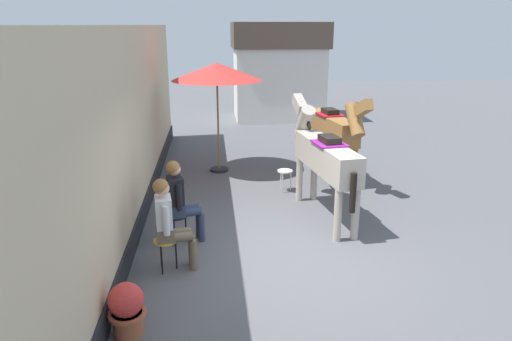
# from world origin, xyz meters

# --- Properties ---
(ground_plane) EXTENTS (40.00, 40.00, 0.00)m
(ground_plane) POSITION_xyz_m (0.00, 3.00, 0.00)
(ground_plane) COLOR #56565B
(pub_facade_wall) EXTENTS (0.34, 14.00, 3.40)m
(pub_facade_wall) POSITION_xyz_m (-2.55, 1.50, 1.54)
(pub_facade_wall) COLOR #CCB793
(pub_facade_wall) RESTS_ON ground_plane
(distant_cottage) EXTENTS (3.40, 2.60, 3.50)m
(distant_cottage) POSITION_xyz_m (1.40, 11.31, 1.80)
(distant_cottage) COLOR silver
(distant_cottage) RESTS_ON ground_plane
(seated_visitor_near) EXTENTS (0.61, 0.49, 1.39)m
(seated_visitor_near) POSITION_xyz_m (-1.76, -0.15, 0.78)
(seated_visitor_near) COLOR gold
(seated_visitor_near) RESTS_ON ground_plane
(seated_visitor_far) EXTENTS (0.61, 0.48, 1.39)m
(seated_visitor_far) POSITION_xyz_m (-1.66, 0.76, 0.78)
(seated_visitor_far) COLOR black
(seated_visitor_far) RESTS_ON ground_plane
(saddled_horse_near) EXTENTS (0.75, 2.99, 2.06)m
(saddled_horse_near) POSITION_xyz_m (0.87, 1.66, 1.16)
(saddled_horse_near) COLOR #B2A899
(saddled_horse_near) RESTS_ON ground_plane
(saddled_horse_far) EXTENTS (0.77, 2.98, 2.06)m
(saddled_horse_far) POSITION_xyz_m (1.62, 3.92, 1.16)
(saddled_horse_far) COLOR #9E6B38
(saddled_horse_far) RESTS_ON ground_plane
(flower_planter_near) EXTENTS (0.43, 0.43, 0.64)m
(flower_planter_near) POSITION_xyz_m (-2.14, -1.62, 0.33)
(flower_planter_near) COLOR #A85638
(flower_planter_near) RESTS_ON ground_plane
(cafe_parasol) EXTENTS (2.10, 2.10, 2.58)m
(cafe_parasol) POSITION_xyz_m (-0.97, 4.67, 2.36)
(cafe_parasol) COLOR black
(cafe_parasol) RESTS_ON ground_plane
(spare_stool_white) EXTENTS (0.32, 0.32, 0.46)m
(spare_stool_white) POSITION_xyz_m (0.39, 3.06, 0.40)
(spare_stool_white) COLOR white
(spare_stool_white) RESTS_ON ground_plane
(satchel_bag) EXTENTS (0.30, 0.17, 0.20)m
(satchel_bag) POSITION_xyz_m (-1.85, 1.76, 0.10)
(satchel_bag) COLOR black
(satchel_bag) RESTS_ON ground_plane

